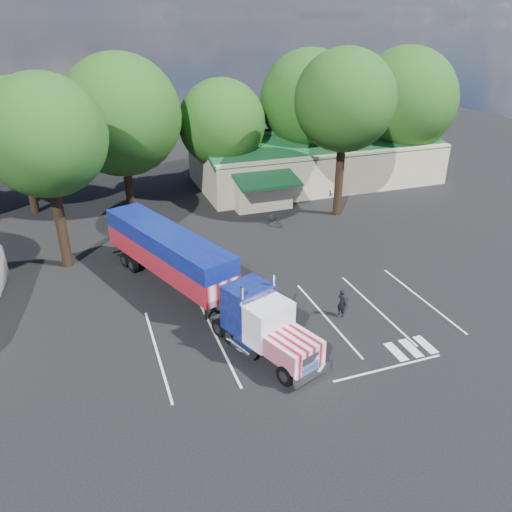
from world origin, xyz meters
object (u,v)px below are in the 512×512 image
object	(u,v)px
silver_sedan	(309,188)
woman	(342,303)
semi_truck	(189,267)
bicycle	(274,219)

from	to	relation	value
silver_sedan	woman	bearing A→B (deg)	-175.74
semi_truck	silver_sedan	world-z (taller)	semi_truck
woman	semi_truck	bearing A→B (deg)	44.96
semi_truck	bicycle	xyz separation A→B (m)	(9.06, 9.36, -1.68)
semi_truck	bicycle	bearing A→B (deg)	25.29
semi_truck	bicycle	world-z (taller)	semi_truck
woman	bicycle	bearing A→B (deg)	-19.54
bicycle	silver_sedan	size ratio (longest dim) A/B	0.45
woman	silver_sedan	size ratio (longest dim) A/B	0.40
semi_truck	woman	bearing A→B (deg)	-51.88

